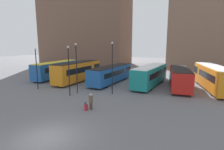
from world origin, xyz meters
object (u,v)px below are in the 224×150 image
at_px(bus_0, 57,69).
at_px(lamp_post_2, 76,65).
at_px(traveler, 91,100).
at_px(lamp_post_0, 69,67).
at_px(bus_2, 111,73).
at_px(bus_3, 150,75).
at_px(bus_4, 180,78).
at_px(lamp_post_1, 36,65).
at_px(suitcase, 86,107).
at_px(bus_1, 78,71).
at_px(bus_5, 213,77).
at_px(lamp_post_3, 112,64).

xyz_separation_m(bus_0, lamp_post_2, (9.32, -8.40, 2.05)).
height_order(traveler, lamp_post_0, lamp_post_0).
bearing_deg(traveler, bus_2, 22.16).
distance_m(bus_0, bus_3, 17.64).
bearing_deg(bus_4, lamp_post_1, 107.90).
height_order(bus_2, suitcase, bus_2).
xyz_separation_m(bus_2, lamp_post_2, (-1.94, -7.75, 2.21)).
xyz_separation_m(bus_1, suitcase, (7.62, -11.67, -1.51)).
height_order(bus_0, bus_3, bus_0).
xyz_separation_m(bus_3, traveler, (-4.05, -12.47, -0.70)).
relative_size(bus_1, lamp_post_1, 1.85).
xyz_separation_m(bus_3, lamp_post_1, (-14.73, -7.77, 1.73)).
distance_m(bus_3, lamp_post_0, 12.66).
relative_size(bus_1, lamp_post_2, 1.66).
bearing_deg(lamp_post_2, bus_0, 137.98).
distance_m(bus_2, bus_5, 14.98).
xyz_separation_m(suitcase, lamp_post_1, (-10.34, 5.09, 3.08)).
height_order(traveler, lamp_post_3, lamp_post_3).
distance_m(bus_2, traveler, 12.62).
bearing_deg(bus_1, bus_0, 79.38).
distance_m(bus_1, bus_4, 16.25).
height_order(bus_4, lamp_post_3, lamp_post_3).
xyz_separation_m(bus_0, bus_3, (17.63, -0.57, -0.02)).
height_order(bus_0, suitcase, bus_0).
distance_m(bus_0, bus_2, 11.28).
bearing_deg(lamp_post_2, bus_2, 75.93).
bearing_deg(bus_0, bus_3, -90.63).
distance_m(bus_0, bus_4, 21.89).
distance_m(bus_4, lamp_post_3, 10.43).
bearing_deg(bus_1, lamp_post_1, 164.34).
height_order(traveler, lamp_post_2, lamp_post_2).
relative_size(bus_3, bus_4, 1.18).
height_order(suitcase, lamp_post_1, lamp_post_1).
bearing_deg(bus_3, bus_1, 105.67).
distance_m(bus_0, lamp_post_2, 12.72).
bearing_deg(bus_1, lamp_post_0, -149.98).
height_order(bus_2, traveler, bus_2).
bearing_deg(lamp_post_0, traveler, -36.64).
height_order(bus_0, bus_2, bus_0).
relative_size(lamp_post_1, lamp_post_3, 0.88).
distance_m(bus_2, lamp_post_0, 9.48).
bearing_deg(bus_2, bus_0, 94.51).
xyz_separation_m(bus_5, lamp_post_3, (-12.48, -7.22, 2.01)).
bearing_deg(lamp_post_2, suitcase, -52.08).
height_order(bus_2, bus_5, bus_5).
relative_size(bus_0, bus_1, 1.04).
relative_size(bus_2, bus_3, 1.04).
bearing_deg(bus_5, traveler, 128.98).
relative_size(lamp_post_0, lamp_post_2, 0.95).
height_order(bus_0, bus_5, bus_5).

